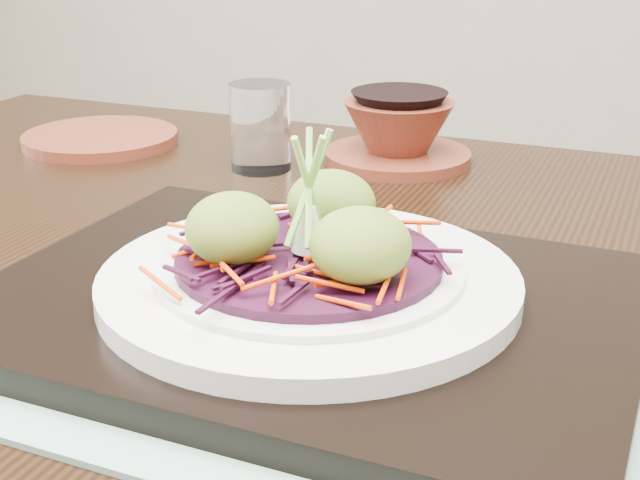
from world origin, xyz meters
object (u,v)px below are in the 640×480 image
(dining_table, at_px, (344,412))
(white_plate, at_px, (309,280))
(terracotta_bowl_set, at_px, (398,135))
(serving_tray, at_px, (309,306))
(water_glass, at_px, (260,127))
(terracotta_side_plate, at_px, (100,138))

(dining_table, bearing_deg, white_plate, -88.47)
(dining_table, distance_m, terracotta_bowl_set, 0.34)
(serving_tray, relative_size, terracotta_bowl_set, 2.26)
(serving_tray, bearing_deg, water_glass, 122.24)
(water_glass, bearing_deg, dining_table, -54.67)
(white_plate, bearing_deg, terracotta_side_plate, 137.99)
(dining_table, relative_size, water_glass, 15.35)
(white_plate, xyz_separation_m, terracotta_side_plate, (-0.38, 0.34, -0.03))
(dining_table, bearing_deg, terracotta_bowl_set, 101.42)
(dining_table, relative_size, serving_tray, 3.24)
(water_glass, bearing_deg, white_plate, -61.42)
(serving_tray, height_order, terracotta_side_plate, serving_tray)
(white_plate, distance_m, terracotta_side_plate, 0.51)
(dining_table, xyz_separation_m, serving_tray, (-0.00, -0.07, 0.12))
(serving_tray, bearing_deg, terracotta_side_plate, 141.65)
(water_glass, bearing_deg, terracotta_side_plate, 172.14)
(serving_tray, distance_m, white_plate, 0.02)
(serving_tray, distance_m, terracotta_side_plate, 0.50)
(serving_tray, height_order, terracotta_bowl_set, terracotta_bowl_set)
(terracotta_side_plate, bearing_deg, white_plate, -42.01)
(terracotta_side_plate, bearing_deg, dining_table, -35.47)
(white_plate, relative_size, water_glass, 3.08)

